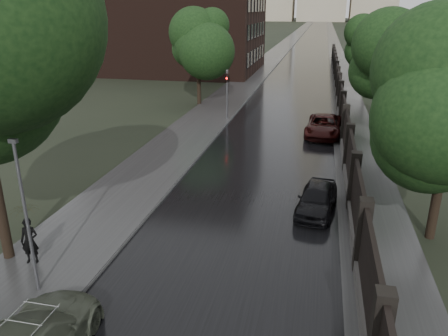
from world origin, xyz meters
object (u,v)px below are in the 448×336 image
lamp_post (26,218)px  car_right_far (324,126)px  traffic_light (227,90)px  pedestrian_umbrella (25,217)px  tree_right_c (370,45)px  car_right_near (317,199)px  tree_right_b (395,66)px  tree_left_far (198,47)px

lamp_post → car_right_far: bearing=67.0°
traffic_light → lamp_post: bearing=-92.7°
pedestrian_umbrella → car_right_far: bearing=51.8°
tree_right_c → car_right_near: bearing=-98.2°
lamp_post → car_right_near: size_ratio=1.33×
car_right_near → pedestrian_umbrella: 11.67m
tree_right_c → pedestrian_umbrella: size_ratio=2.69×
tree_right_c → lamp_post: (-12.90, -38.50, -2.28)m
car_right_near → tree_right_c: bearing=88.9°
tree_right_b → car_right_far: bearing=179.7°
tree_right_b → traffic_light: size_ratio=1.75×
tree_left_far → tree_right_b: 17.45m
traffic_light → car_right_far: traffic_light is taller
tree_left_far → tree_right_b: size_ratio=1.05×
tree_left_far → tree_right_b: tree_left_far is taller
lamp_post → car_right_near: bearing=42.8°
tree_right_c → car_right_far: bearing=-103.1°
car_right_near → car_right_far: (0.23, 12.67, 0.06)m
tree_left_far → car_right_far: bearing=-35.2°
tree_right_c → lamp_post: 40.67m
tree_right_b → car_right_near: (-4.43, -12.64, -4.30)m
tree_right_c → tree_left_far: bearing=-147.2°
tree_right_b → lamp_post: size_ratio=1.37×
car_right_near → pedestrian_umbrella: size_ratio=1.47×
tree_right_b → traffic_light: bearing=165.8°
lamp_post → car_right_near: lamp_post is taller
lamp_post → tree_right_b: bearing=57.8°
pedestrian_umbrella → tree_right_c: bearing=58.3°
traffic_light → car_right_far: (7.60, -2.97, -1.69)m
car_right_far → traffic_light: bearing=162.7°
traffic_light → car_right_near: (7.37, -15.64, -1.74)m
car_right_far → pedestrian_umbrella: size_ratio=1.96×
tree_left_far → traffic_light: 6.84m
car_right_near → car_right_far: bearing=96.1°
pedestrian_umbrella → tree_right_b: bearing=42.7°
tree_left_far → tree_right_c: 18.45m
lamp_post → pedestrian_umbrella: lamp_post is taller
traffic_light → pedestrian_umbrella: size_ratio=1.53×
tree_right_c → car_right_near: size_ratio=1.83×
tree_right_b → tree_right_c: 18.00m
tree_right_b → tree_right_c: bearing=90.0°
car_right_far → tree_right_c: bearing=80.9°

